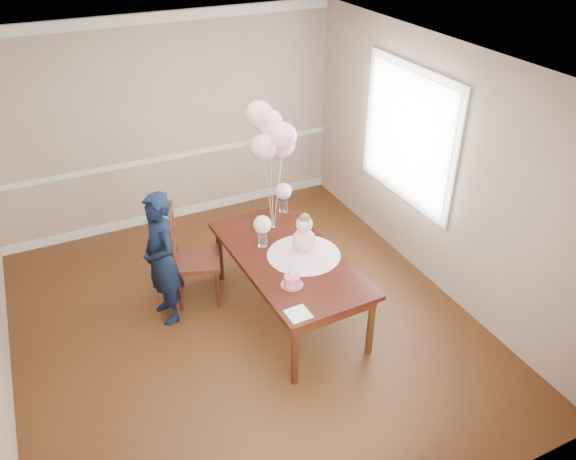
{
  "coord_description": "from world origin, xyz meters",
  "views": [
    {
      "loc": [
        -1.51,
        -4.22,
        3.96
      ],
      "look_at": [
        0.49,
        -0.01,
        1.05
      ],
      "focal_mm": 35.0,
      "sensor_mm": 36.0,
      "label": 1
    }
  ],
  "objects": [
    {
      "name": "balloon_b",
      "position": [
        0.68,
        0.49,
        1.82
      ],
      "size": [
        0.28,
        0.28,
        0.28
      ],
      "primitive_type": "sphere",
      "color": "#FFB4C6",
      "rests_on": "balloon_ribbon_b"
    },
    {
      "name": "dining_table_top",
      "position": [
        0.5,
        -0.01,
        0.71
      ],
      "size": [
        1.05,
        2.0,
        0.05
      ],
      "primitive_type": "cube",
      "rotation": [
        0.0,
        0.0,
        0.04
      ],
      "color": "black",
      "rests_on": "table_leg_fl"
    },
    {
      "name": "cake_flower_b",
      "position": [
        0.35,
        -0.44,
        0.86
      ],
      "size": [
        0.03,
        0.03,
        0.03
      ],
      "primitive_type": "sphere",
      "color": "white",
      "rests_on": "birthday_cake"
    },
    {
      "name": "wall_front",
      "position": [
        0.0,
        -2.5,
        1.35
      ],
      "size": [
        4.5,
        0.02,
        2.7
      ],
      "primitive_type": "cube",
      "color": "gray",
      "rests_on": "floor"
    },
    {
      "name": "balloon_ribbon_c",
      "position": [
        0.59,
        0.58,
        1.26
      ],
      "size": [
        0.02,
        0.09,
        1.02
      ],
      "primitive_type": "cylinder",
      "rotation": [
        -0.09,
        0.02,
        0.04
      ],
      "color": "white",
      "rests_on": "balloon_weight"
    },
    {
      "name": "cake_platter",
      "position": [
        0.32,
        -0.46,
        0.74
      ],
      "size": [
        0.22,
        0.22,
        0.01
      ],
      "primitive_type": "cylinder",
      "rotation": [
        0.0,
        0.0,
        0.04
      ],
      "color": "silver",
      "rests_on": "dining_table_top"
    },
    {
      "name": "baby_head",
      "position": [
        0.65,
        -0.05,
        1.1
      ],
      "size": [
        0.17,
        0.17,
        0.17
      ],
      "primitive_type": "sphere",
      "color": "beige",
      "rests_on": "baby_torso"
    },
    {
      "name": "rose_vase_near",
      "position": [
        0.34,
        0.28,
        0.82
      ],
      "size": [
        0.1,
        0.1,
        0.16
      ],
      "primitive_type": "cylinder",
      "rotation": [
        0.0,
        0.0,
        0.04
      ],
      "color": "silver",
      "rests_on": "dining_table_top"
    },
    {
      "name": "balloon_e",
      "position": [
        0.73,
        0.62,
        1.67
      ],
      "size": [
        0.28,
        0.28,
        0.28
      ],
      "primitive_type": "sphere",
      "color": "#F3ACC7",
      "rests_on": "balloon_ribbon_e"
    },
    {
      "name": "baseboard_trim",
      "position": [
        0.0,
        2.49,
        0.06
      ],
      "size": [
        4.5,
        0.02,
        0.12
      ],
      "primitive_type": "cube",
      "color": "silver",
      "rests_on": "floor"
    },
    {
      "name": "table_leg_br",
      "position": [
        0.88,
        0.91,
        0.34
      ],
      "size": [
        0.07,
        0.07,
        0.69
      ],
      "primitive_type": "cylinder",
      "rotation": [
        0.0,
        0.0,
        0.04
      ],
      "color": "black",
      "rests_on": "floor"
    },
    {
      "name": "crown_molding",
      "position": [
        0.0,
        2.49,
        2.63
      ],
      "size": [
        4.5,
        0.02,
        0.12
      ],
      "primitive_type": "cube",
      "color": "silver",
      "rests_on": "wall_back"
    },
    {
      "name": "table_leg_fr",
      "position": [
        0.95,
        -0.9,
        0.34
      ],
      "size": [
        0.07,
        0.07,
        0.69
      ],
      "primitive_type": "cylinder",
      "rotation": [
        0.0,
        0.0,
        0.04
      ],
      "color": "black",
      "rests_on": "floor"
    },
    {
      "name": "ceiling",
      "position": [
        0.0,
        0.0,
        2.7
      ],
      "size": [
        4.5,
        5.0,
        0.02
      ],
      "primitive_type": "cube",
      "color": "white",
      "rests_on": "wall_back"
    },
    {
      "name": "wall_back",
      "position": [
        0.0,
        2.5,
        1.35
      ],
      "size": [
        4.5,
        0.02,
        2.7
      ],
      "primitive_type": "cube",
      "color": "gray",
      "rests_on": "floor"
    },
    {
      "name": "birthday_cake",
      "position": [
        0.32,
        -0.46,
        0.79
      ],
      "size": [
        0.15,
        0.15,
        0.1
      ],
      "primitive_type": "cylinder",
      "rotation": [
        0.0,
        0.0,
        0.04
      ],
      "color": "#E4486B",
      "rests_on": "cake_platter"
    },
    {
      "name": "chair_leg_br",
      "position": [
        -0.02,
        0.79,
        0.24
      ],
      "size": [
        0.06,
        0.06,
        0.48
      ],
      "primitive_type": "cylinder",
      "rotation": [
        0.0,
        0.0,
        -0.3
      ],
      "color": "#3E2111",
      "rests_on": "floor"
    },
    {
      "name": "dining_chair_seat",
      "position": [
        -0.27,
        0.66,
        0.5
      ],
      "size": [
        0.61,
        0.61,
        0.06
      ],
      "primitive_type": "cube",
      "rotation": [
        0.0,
        0.0,
        -0.3
      ],
      "color": "#3D1910",
      "rests_on": "chair_leg_fl"
    },
    {
      "name": "baby_hair",
      "position": [
        0.65,
        -0.05,
        1.16
      ],
      "size": [
        0.12,
        0.12,
        0.12
      ],
      "primitive_type": "sphere",
      "color": "brown",
      "rests_on": "baby_head"
    },
    {
      "name": "chair_rail_trim",
      "position": [
        0.0,
        2.49,
        0.9
      ],
      "size": [
        4.5,
        0.02,
        0.07
      ],
      "primitive_type": "cube",
      "color": "silver",
      "rests_on": "wall_back"
    },
    {
      "name": "chair_leg_bl",
      "position": [
        -0.4,
        0.91,
        0.24
      ],
      "size": [
        0.06,
        0.06,
        0.48
      ],
      "primitive_type": "cylinder",
      "rotation": [
        0.0,
        0.0,
        -0.3
      ],
      "color": "#3C1510",
      "rests_on": "floor"
    },
    {
      "name": "table_apron",
      "position": [
        0.5,
        -0.01,
        0.64
      ],
      "size": [
        0.95,
        1.9,
        0.1
      ],
      "primitive_type": "cube",
      "rotation": [
        0.0,
        0.0,
        0.04
      ],
      "color": "black",
      "rests_on": "table_leg_fl"
    },
    {
      "name": "roses_near",
      "position": [
        0.34,
        0.28,
        0.99
      ],
      "size": [
        0.19,
        0.19,
        0.19
      ],
      "primitive_type": "sphere",
      "color": "beige",
      "rests_on": "rose_vase_near"
    },
    {
      "name": "table_leg_bl",
      "position": [
        0.06,
        0.88,
        0.34
      ],
      "size": [
        0.07,
        0.07,
        0.69
      ],
      "primitive_type": "cylinder",
      "rotation": [
        0.0,
        0.0,
        0.04
      ],
      "color": "black",
      "rests_on": "floor"
    },
    {
      "name": "woman",
      "position": [
        -0.67,
        0.5,
        0.73
      ],
      "size": [
        0.43,
        0.58,
        1.46
      ],
      "primitive_type": "imported",
      "rotation": [
        0.0,
        0.0,
        -1.41
      ],
      "color": "black",
      "rests_on": "floor"
    },
    {
      "name": "chair_slat_mid",
      "position": [
        -0.49,
        0.72,
        0.87
      ],
      "size": [
        0.16,
        0.44,
        0.06
      ],
      "primitive_type": "cube",
      "rotation": [
        0.0,
        0.0,
        -0.3
      ],
      "color": "#32160D",
      "rests_on": "dining_chair_seat"
    },
    {
      "name": "balloon_ribbon_b",
      "position": [
        0.63,
        0.51,
        1.21
      ],
      "size": [
        0.1,
        0.05,
        0.92
      ],
      "primitive_type": "cylinder",
      "rotation": [
        0.05,
        0.1,
        0.04
      ],
      "color": "white",
      "rests_on": "balloon_weight"
    },
    {
      "name": "wall_right",
      "position": [
        2.25,
        0.0,
        1.35
      ],
      "size": [
        0.02,
        5.0,
        2.7
      ],
      "primitive_type": "cube",
      "color": "gray",
      "rests_on": "floor"
    },
    {
      "name": "roses_far",
      "position": [
        0.84,
        0.84,
        0.99
      ],
      "size": [
        0.19,
        0.19,
        0.19
      ],
      "primitive_type": "sphere",
      "color": "#F7CFDE",
      "rests_on": "rose_vase_far"
    },
    {
      "name": "balloon_weight",
      "position": [
        0.58,
        0.54,
        0.75
      ],
      "size": [
        0.04,
        0.04,
        0.02
      ],
      "primitive_type": "cylinder",
      "rotation": [
        0.0,
        0.0,
        0.04
      ],
      "color": "silver",
      "rests_on": "dining_table_top"
    },
    {
      "name": "floor",
      "position": [
        0.0,
        0.0,
        0.0
      ],
      "size": [
        4.5,
        5.0,
        0.0
      ],
      "primitive_type": "cube",
      "color": "#351C0D",
      "rests_on": "ground"
    },
    {
      "name": "balloon_ribbon_d",
      "position": [
        0.54,
        0.59,
        1.31
      ],
      "size": [
        0.09,
        0.1,
        1.11
      ],
      "primitive_type": "cylinder",
      "rotation": [
        -0.09,
        -0.07,
        0.04
      ],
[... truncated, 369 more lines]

